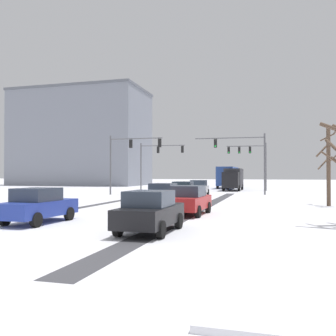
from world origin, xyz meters
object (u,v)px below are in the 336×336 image
Objects in this scene: office_building_far_left_block at (81,138)px; traffic_signal_near_right at (244,153)px; car_dark_green_second at (183,191)px; car_blue_fifth at (38,205)px; car_black_sixth at (150,211)px; bus_oncoming at (228,176)px; traffic_signal_far_left at (156,156)px; box_truck_delivery at (233,179)px; car_white_lead at (199,188)px; bare_tree_sidewalk_mid at (329,163)px; car_grey_third at (163,195)px; traffic_signal_near_left at (128,152)px; traffic_signal_far_right at (250,156)px; car_red_fourth at (189,200)px.

traffic_signal_near_right is at bearing -39.82° from office_building_far_left_block.
car_dark_green_second is 1.01× the size of car_blue_fifth.
car_blue_fifth is at bearing 167.97° from car_black_sixth.
office_building_far_left_block is (-30.32, 37.65, 8.88)m from car_dark_green_second.
office_building_far_left_block is at bearing 165.27° from bus_oncoming.
car_dark_green_second is (7.65, -16.70, -3.83)m from traffic_signal_far_left.
box_truck_delivery is at bearing -79.55° from bus_oncoming.
car_dark_green_second is 0.16× the size of office_building_far_left_block.
traffic_signal_far_left is 1.56× the size of car_white_lead.
car_black_sixth is at bearing -59.01° from office_building_far_left_block.
office_building_far_left_block is at bearing 137.24° from traffic_signal_far_left.
office_building_far_left_block is (-30.98, 8.14, 7.71)m from bus_oncoming.
car_dark_green_second is 11.81m from bare_tree_sidewalk_mid.
traffic_signal_far_left is at bearing -158.89° from box_truck_delivery.
car_white_lead is 13.73m from car_grey_third.
bus_oncoming is 34.05m from bare_tree_sidewalk_mid.
car_grey_third is at bearing -55.33° from office_building_far_left_block.
traffic_signal_far_left is 0.25× the size of office_building_far_left_block.
box_truck_delivery reaches higher than car_black_sixth.
traffic_signal_near_left is at bearing 101.34° from car_blue_fifth.
traffic_signal_near_right is 14.71m from traffic_signal_far_left.
bus_oncoming is at bearing 92.52° from car_black_sixth.
traffic_signal_far_right reaches higher than bus_oncoming.
bare_tree_sidewalk_mid reaches higher than bus_oncoming.
bus_oncoming is at bearing 100.45° from box_truck_delivery.
traffic_signal_far_left is 12.83m from traffic_signal_far_right.
box_truck_delivery is at bearing 83.58° from car_dark_green_second.
car_black_sixth is (10.38, -34.06, -3.83)m from traffic_signal_far_left.
car_grey_third is (7.72, -12.83, -3.83)m from traffic_signal_near_left.
car_blue_fifth is 37.07m from box_truck_delivery.
traffic_signal_near_left is (-12.28, -13.90, -0.12)m from traffic_signal_far_right.
car_black_sixth is at bearing -89.38° from box_truck_delivery.
traffic_signal_far_left is 0.87× the size of box_truck_delivery.
car_red_fourth is 40.46m from bus_oncoming.
car_black_sixth is 0.66× the size of bare_tree_sidewalk_mid.
traffic_signal_near_right is at bearing 61.74° from car_dark_green_second.
office_building_far_left_block is at bearing 135.10° from car_white_lead.
traffic_signal_near_left is (-12.27, -1.96, 0.14)m from traffic_signal_near_right.
car_dark_green_second is 16.42m from car_blue_fifth.
car_dark_green_second is at bearing -102.67° from traffic_signal_far_right.
traffic_signal_near_right is 26.24m from car_black_sixth.
car_red_fourth is 59.45m from office_building_far_left_block.
car_grey_third is at bearing -58.97° from traffic_signal_near_left.
traffic_signal_near_left is 15.45m from car_grey_third.
box_truck_delivery is (-2.29, 0.05, -3.13)m from traffic_signal_far_right.
traffic_signal_near_left is 1.56× the size of car_dark_green_second.
bare_tree_sidewalk_mid is (11.20, 3.40, 2.26)m from car_grey_third.
traffic_signal_near_left is at bearing 121.03° from car_grey_third.
traffic_signal_near_right is at bearing 12.79° from car_white_lead.
traffic_signal_far_right is at bearing 78.08° from car_blue_fifth.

